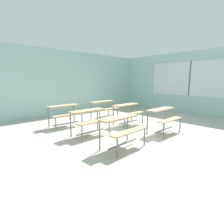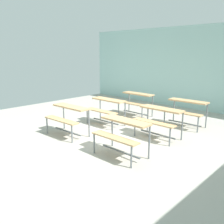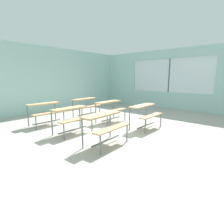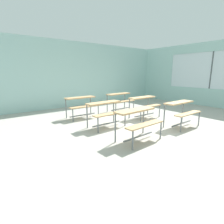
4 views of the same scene
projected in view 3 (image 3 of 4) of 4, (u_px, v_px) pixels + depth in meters
name	position (u px, v px, depth m)	size (l,w,h in m)	color
ground	(113.00, 132.00, 5.25)	(10.00, 9.00, 0.05)	#ADA89E
wall_back	(37.00, 80.00, 7.86)	(10.00, 0.12, 3.00)	#A8D1CC
wall_right	(181.00, 81.00, 8.57)	(0.12, 9.00, 3.00)	#A8D1CC
desk_bench_r0c0	(105.00, 122.00, 4.14)	(1.13, 0.64, 0.74)	tan
desk_bench_r0c1	(145.00, 111.00, 5.49)	(1.10, 0.60, 0.74)	tan
desk_bench_r1c0	(72.00, 114.00, 5.02)	(1.12, 0.62, 0.74)	tan
desk_bench_r1c1	(110.00, 106.00, 6.36)	(1.11, 0.60, 0.74)	tan
desk_bench_r2c0	(46.00, 109.00, 5.91)	(1.10, 0.60, 0.74)	tan
desk_bench_r2c1	(86.00, 103.00, 7.24)	(1.12, 0.63, 0.74)	tan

